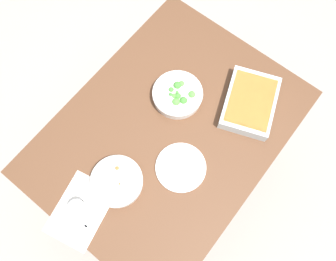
# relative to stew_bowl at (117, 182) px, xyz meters

# --- Properties ---
(ground_plane) EXTENTS (6.00, 6.00, 0.00)m
(ground_plane) POSITION_rel_stew_bowl_xyz_m (0.32, -0.02, -0.77)
(ground_plane) COLOR #9E9389
(dining_table) EXTENTS (1.20, 0.90, 0.74)m
(dining_table) POSITION_rel_stew_bowl_xyz_m (0.32, -0.02, -0.12)
(dining_table) COLOR brown
(dining_table) RESTS_ON ground_plane
(placemat) EXTENTS (0.32, 0.25, 0.00)m
(placemat) POSITION_rel_stew_bowl_xyz_m (-0.18, 0.05, -0.03)
(placemat) COLOR silver
(placemat) RESTS_ON dining_table
(stew_bowl) EXTENTS (0.22, 0.22, 0.06)m
(stew_bowl) POSITION_rel_stew_bowl_xyz_m (0.00, 0.00, 0.00)
(stew_bowl) COLOR silver
(stew_bowl) RESTS_ON dining_table
(broccoli_bowl) EXTENTS (0.23, 0.23, 0.07)m
(broccoli_bowl) POSITION_rel_stew_bowl_xyz_m (0.47, 0.05, -0.00)
(broccoli_bowl) COLOR silver
(broccoli_bowl) RESTS_ON dining_table
(baking_dish) EXTENTS (0.36, 0.31, 0.06)m
(baking_dish) POSITION_rel_stew_bowl_xyz_m (0.65, -0.23, 0.00)
(baking_dish) COLOR silver
(baking_dish) RESTS_ON dining_table
(drink_cup) EXTENTS (0.07, 0.07, 0.08)m
(drink_cup) POSITION_rel_stew_bowl_xyz_m (-0.18, 0.05, 0.01)
(drink_cup) COLOR #B2BCC6
(drink_cup) RESTS_ON dining_table
(side_plate) EXTENTS (0.22, 0.22, 0.01)m
(side_plate) POSITION_rel_stew_bowl_xyz_m (0.22, -0.17, -0.03)
(side_plate) COLOR white
(side_plate) RESTS_ON dining_table
(spoon_by_stew) EXTENTS (0.17, 0.06, 0.01)m
(spoon_by_stew) POSITION_rel_stew_bowl_xyz_m (-0.08, -0.02, -0.03)
(spoon_by_stew) COLOR silver
(spoon_by_stew) RESTS_ON dining_table
(fork_on_table) EXTENTS (0.18, 0.03, 0.01)m
(fork_on_table) POSITION_rel_stew_bowl_xyz_m (-0.18, -0.01, -0.03)
(fork_on_table) COLOR silver
(fork_on_table) RESTS_ON dining_table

